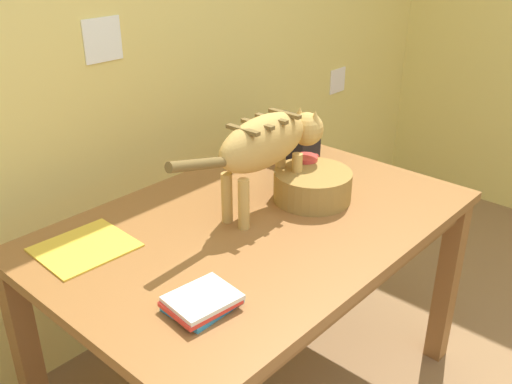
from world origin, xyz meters
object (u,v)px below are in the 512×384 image
Objects in this scene: magazine at (85,247)px; wicker_basket at (312,185)px; dining_table at (256,242)px; cat at (270,143)px; coffee_mug at (306,166)px; book_stack at (202,302)px; saucer_bowl at (305,182)px; toaster at (292,138)px.

wicker_basket is (0.72, -0.30, 0.05)m from magazine.
dining_table is 0.33m from cat.
dining_table is 0.35m from coffee_mug.
book_stack is at bearing -166.13° from wicker_basket.
magazine is (-0.58, 0.23, -0.23)m from cat.
coffee_mug is 0.79m from book_stack.
wicker_basket reaches higher than saucer_bowl.
magazine is 1.43× the size of book_stack.
magazine is (-0.78, 0.22, -0.02)m from saucer_bowl.
saucer_bowl is at bearing -131.14° from toaster.
magazine is at bearing 94.51° from book_stack.
cat reaches higher than book_stack.
coffee_mug is at bearing 50.17° from wicker_basket.
wicker_basket reaches higher than book_stack.
saucer_bowl is at bearing 51.59° from wicker_basket.
magazine is 0.78m from wicker_basket.
cat is 0.30m from saucer_bowl.
wicker_basket is at bearing -129.83° from coffee_mug.
coffee_mug is 0.27m from toaster.
wicker_basket is at bearing -20.65° from magazine.
toaster is (0.25, 0.29, 0.03)m from wicker_basket.
magazine is (-0.48, 0.26, 0.09)m from dining_table.
cat is 2.65× the size of magazine.
coffee_mug is 0.48× the size of magazine.
toaster reaches higher than book_stack.
dining_table is 1.99× the size of cat.
cat is at bearing 152.02° from wicker_basket.
magazine is at bearing 151.42° from dining_table.
book_stack is (-0.44, -0.21, 0.10)m from dining_table.
cat is 0.63m from book_stack.
wicker_basket is 1.35× the size of toaster.
magazine is at bearing 164.30° from coffee_mug.
magazine is 1.33× the size of toaster.
cat reaches higher than toaster.
magazine is at bearing 179.17° from toaster.
dining_table is 0.57m from toaster.
magazine is at bearing 164.24° from saucer_bowl.
book_stack is at bearing -161.45° from saucer_bowl.
saucer_bowl is (0.21, 0.01, -0.21)m from cat.
wicker_basket reaches higher than magazine.
saucer_bowl is at bearing 180.00° from coffee_mug.
saucer_bowl reaches higher than magazine.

